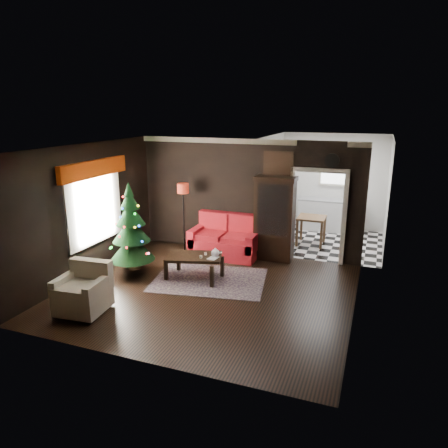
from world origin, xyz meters
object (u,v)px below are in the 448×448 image
at_px(coffee_table, 194,267).
at_px(wall_clock, 332,161).
at_px(floor_lamp, 184,219).
at_px(armchair, 82,288).
at_px(curio_cabinet, 274,221).
at_px(kitchen_table, 311,231).
at_px(loveseat, 225,236).
at_px(teapot, 215,253).
at_px(christmas_tree, 131,227).

relative_size(coffee_table, wall_clock, 3.52).
distance_m(floor_lamp, armchair, 3.62).
bearing_deg(floor_lamp, armchair, -93.75).
distance_m(curio_cabinet, coffee_table, 2.28).
bearing_deg(armchair, kitchen_table, 54.23).
xyz_separation_m(loveseat, kitchen_table, (1.80, 1.65, -0.12)).
xyz_separation_m(floor_lamp, kitchen_table, (2.89, 1.66, -0.45)).
bearing_deg(armchair, wall_clock, 42.43).
relative_size(teapot, wall_clock, 0.61).
bearing_deg(teapot, floor_lamp, 134.25).
distance_m(christmas_tree, kitchen_table, 4.78).
xyz_separation_m(armchair, coffee_table, (1.21, 2.06, -0.19)).
relative_size(christmas_tree, kitchen_table, 2.43).
bearing_deg(teapot, curio_cabinet, 64.17).
bearing_deg(kitchen_table, wall_clock, -66.25).
xyz_separation_m(armchair, wall_clock, (3.68, 4.00, 1.92)).
relative_size(floor_lamp, coffee_table, 1.59).
bearing_deg(christmas_tree, loveseat, 50.05).
distance_m(armchair, teapot, 2.70).
bearing_deg(christmas_tree, teapot, 9.09).
distance_m(coffee_table, wall_clock, 3.79).
height_order(armchair, kitchen_table, armchair).
bearing_deg(loveseat, coffee_table, -94.46).
bearing_deg(loveseat, christmas_tree, -129.95).
bearing_deg(coffee_table, wall_clock, 38.19).
height_order(loveseat, teapot, loveseat).
bearing_deg(wall_clock, floor_lamp, -173.19).
bearing_deg(curio_cabinet, loveseat, -169.17).
relative_size(curio_cabinet, christmas_tree, 1.04).
xyz_separation_m(curio_cabinet, coffee_table, (-1.27, -1.76, -0.68)).
relative_size(loveseat, wall_clock, 5.31).
height_order(floor_lamp, armchair, floor_lamp).
bearing_deg(kitchen_table, loveseat, -137.49).
distance_m(coffee_table, kitchen_table, 3.73).
relative_size(floor_lamp, armchair, 2.13).
xyz_separation_m(teapot, wall_clock, (2.02, 1.87, 1.77)).
bearing_deg(curio_cabinet, teapot, -115.83).
bearing_deg(curio_cabinet, floor_lamp, -174.12).
bearing_deg(floor_lamp, kitchen_table, 29.85).
distance_m(christmas_tree, coffee_table, 1.58).
bearing_deg(wall_clock, coffee_table, -141.81).
distance_m(armchair, wall_clock, 5.77).
bearing_deg(loveseat, armchair, -110.26).
xyz_separation_m(curio_cabinet, kitchen_table, (0.65, 1.43, -0.57)).
xyz_separation_m(christmas_tree, wall_clock, (3.83, 2.16, 1.33)).
height_order(loveseat, christmas_tree, christmas_tree).
relative_size(loveseat, armchair, 2.02).
height_order(christmas_tree, kitchen_table, christmas_tree).
height_order(christmas_tree, armchair, christmas_tree).
bearing_deg(christmas_tree, kitchen_table, 46.17).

